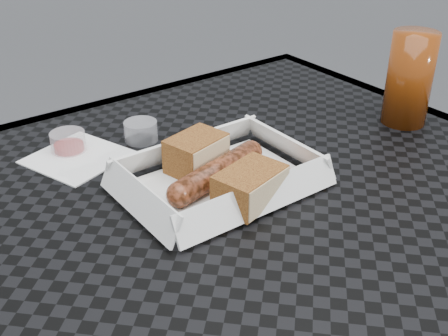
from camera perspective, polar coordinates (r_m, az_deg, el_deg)
name	(u,v)px	position (r m, az deg, el deg)	size (l,w,h in m)	color
patio_table	(262,235)	(0.77, 3.90, -6.83)	(0.80, 0.80, 0.74)	black
food_tray	(219,184)	(0.73, -0.46, -1.60)	(0.22, 0.15, 0.00)	white
bratwurst	(217,172)	(0.72, -0.69, -0.41)	(0.17, 0.07, 0.03)	brown
bread_near	(196,153)	(0.75, -2.83, 1.51)	(0.08, 0.05, 0.05)	brown
bread_far	(250,186)	(0.68, 2.66, -1.89)	(0.08, 0.06, 0.04)	brown
veg_garnish	(287,179)	(0.74, 6.45, -1.15)	(0.03, 0.03, 0.00)	#F84E0A
napkin	(78,157)	(0.83, -14.65, 1.07)	(0.12, 0.12, 0.00)	white
condiment_cup_sauce	(68,142)	(0.84, -15.54, 2.55)	(0.05, 0.05, 0.03)	#990E0B
condiment_cup_empty	(141,131)	(0.85, -8.44, 3.72)	(0.05, 0.05, 0.03)	silver
drink_glass	(409,79)	(0.93, 18.32, 8.61)	(0.07, 0.07, 0.15)	#642708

